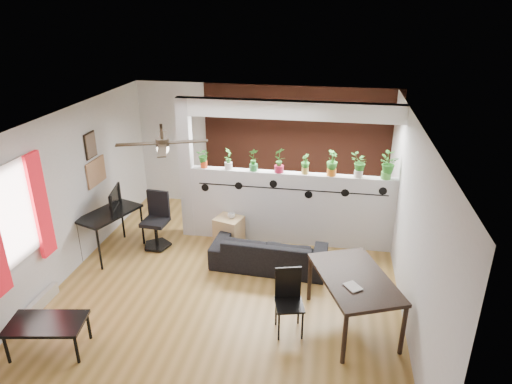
# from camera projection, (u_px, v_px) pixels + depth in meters

# --- Properties ---
(room_shell) EXTENTS (6.30, 7.10, 2.90)m
(room_shell) POSITION_uv_depth(u_px,v_px,m) (227.00, 208.00, 6.70)
(room_shell) COLOR olive
(room_shell) RESTS_ON ground
(partition_wall) EXTENTS (3.60, 0.18, 1.35)m
(partition_wall) POSITION_uv_depth(u_px,v_px,m) (291.00, 208.00, 8.18)
(partition_wall) COLOR #BCBCC1
(partition_wall) RESTS_ON ground
(ceiling_header) EXTENTS (3.60, 0.18, 0.30)m
(ceiling_header) POSITION_uv_depth(u_px,v_px,m) (294.00, 110.00, 7.49)
(ceiling_header) COLOR white
(ceiling_header) RESTS_ON room_shell
(pier_column) EXTENTS (0.22, 0.20, 2.60)m
(pier_column) POSITION_uv_depth(u_px,v_px,m) (187.00, 169.00, 8.24)
(pier_column) COLOR #BCBCC1
(pier_column) RESTS_ON ground
(brick_panel) EXTENTS (3.90, 0.05, 2.60)m
(brick_panel) POSITION_uv_depth(u_px,v_px,m) (299.00, 150.00, 9.27)
(brick_panel) COLOR #AE4D32
(brick_panel) RESTS_ON ground
(vine_decal) EXTENTS (3.31, 0.01, 0.30)m
(vine_decal) POSITION_uv_depth(u_px,v_px,m) (291.00, 189.00, 7.93)
(vine_decal) COLOR black
(vine_decal) RESTS_ON partition_wall
(window_assembly) EXTENTS (0.09, 1.30, 1.55)m
(window_assembly) POSITION_uv_depth(u_px,v_px,m) (15.00, 217.00, 5.94)
(window_assembly) COLOR white
(window_assembly) RESTS_ON room_shell
(baseboard_heater) EXTENTS (0.08, 1.00, 0.18)m
(baseboard_heater) POSITION_uv_depth(u_px,v_px,m) (36.00, 307.00, 6.49)
(baseboard_heater) COLOR beige
(baseboard_heater) RESTS_ON ground
(corkboard) EXTENTS (0.03, 0.60, 0.45)m
(corkboard) POSITION_uv_depth(u_px,v_px,m) (96.00, 172.00, 7.96)
(corkboard) COLOR #976A49
(corkboard) RESTS_ON room_shell
(framed_art) EXTENTS (0.03, 0.34, 0.44)m
(framed_art) POSITION_uv_depth(u_px,v_px,m) (90.00, 145.00, 7.72)
(framed_art) COLOR #8C7259
(framed_art) RESTS_ON room_shell
(ceiling_fan) EXTENTS (1.19, 1.19, 0.43)m
(ceiling_fan) POSITION_uv_depth(u_px,v_px,m) (163.00, 145.00, 6.16)
(ceiling_fan) COLOR black
(ceiling_fan) RESTS_ON room_shell
(potted_plant_0) EXTENTS (0.18, 0.15, 0.36)m
(potted_plant_0) POSITION_uv_depth(u_px,v_px,m) (204.00, 157.00, 8.09)
(potted_plant_0) COLOR red
(potted_plant_0) RESTS_ON partition_wall
(potted_plant_1) EXTENTS (0.16, 0.20, 0.39)m
(potted_plant_1) POSITION_uv_depth(u_px,v_px,m) (228.00, 158.00, 8.01)
(potted_plant_1) COLOR white
(potted_plant_1) RESTS_ON partition_wall
(potted_plant_2) EXTENTS (0.25, 0.22, 0.41)m
(potted_plant_2) POSITION_uv_depth(u_px,v_px,m) (254.00, 159.00, 7.94)
(potted_plant_2) COLOR #318841
(potted_plant_2) RESTS_ON partition_wall
(potted_plant_3) EXTENTS (0.29, 0.30, 0.45)m
(potted_plant_3) POSITION_uv_depth(u_px,v_px,m) (279.00, 159.00, 7.86)
(potted_plant_3) COLOR #AF1C3B
(potted_plant_3) RESTS_ON partition_wall
(potted_plant_4) EXTENTS (0.19, 0.21, 0.36)m
(potted_plant_4) POSITION_uv_depth(u_px,v_px,m) (305.00, 163.00, 7.80)
(potted_plant_4) COLOR gold
(potted_plant_4) RESTS_ON partition_wall
(potted_plant_5) EXTENTS (0.25, 0.28, 0.44)m
(potted_plant_5) POSITION_uv_depth(u_px,v_px,m) (332.00, 162.00, 7.71)
(potted_plant_5) COLOR orange
(potted_plant_5) RESTS_ON partition_wall
(potted_plant_6) EXTENTS (0.27, 0.26, 0.42)m
(potted_plant_6) POSITION_uv_depth(u_px,v_px,m) (359.00, 165.00, 7.65)
(potted_plant_6) COLOR silver
(potted_plant_6) RESTS_ON partition_wall
(potted_plant_7) EXTENTS (0.30, 0.30, 0.46)m
(potted_plant_7) POSITION_uv_depth(u_px,v_px,m) (387.00, 165.00, 7.56)
(potted_plant_7) COLOR #489636
(potted_plant_7) RESTS_ON partition_wall
(sofa) EXTENTS (1.84, 0.79, 0.53)m
(sofa) POSITION_uv_depth(u_px,v_px,m) (269.00, 252.00, 7.55)
(sofa) COLOR black
(sofa) RESTS_ON ground
(cube_shelf) EXTENTS (0.55, 0.51, 0.55)m
(cube_shelf) POSITION_uv_depth(u_px,v_px,m) (229.00, 232.00, 8.19)
(cube_shelf) COLOR tan
(cube_shelf) RESTS_ON ground
(cup) EXTENTS (0.15, 0.15, 0.10)m
(cup) POSITION_uv_depth(u_px,v_px,m) (231.00, 216.00, 8.06)
(cup) COLOR gray
(cup) RESTS_ON cube_shelf
(computer_desk) EXTENTS (0.90, 1.21, 0.78)m
(computer_desk) POSITION_uv_depth(u_px,v_px,m) (109.00, 216.00, 7.79)
(computer_desk) COLOR black
(computer_desk) RESTS_ON ground
(monitor) EXTENTS (0.37, 0.14, 0.20)m
(monitor) POSITION_uv_depth(u_px,v_px,m) (112.00, 203.00, 7.86)
(monitor) COLOR black
(monitor) RESTS_ON computer_desk
(office_chair) EXTENTS (0.52, 0.52, 1.01)m
(office_chair) POSITION_uv_depth(u_px,v_px,m) (157.00, 224.00, 8.12)
(office_chair) COLOR black
(office_chair) RESTS_ON ground
(dining_table) EXTENTS (1.32, 1.62, 0.77)m
(dining_table) POSITION_uv_depth(u_px,v_px,m) (354.00, 282.00, 6.02)
(dining_table) COLOR black
(dining_table) RESTS_ON ground
(book) EXTENTS (0.26, 0.28, 0.02)m
(book) POSITION_uv_depth(u_px,v_px,m) (348.00, 288.00, 5.73)
(book) COLOR gray
(book) RESTS_ON dining_table
(folding_chair) EXTENTS (0.45, 0.45, 0.90)m
(folding_chair) POSITION_uv_depth(u_px,v_px,m) (289.00, 295.00, 6.01)
(folding_chair) COLOR black
(folding_chair) RESTS_ON ground
(coffee_table) EXTENTS (1.01, 0.67, 0.43)m
(coffee_table) POSITION_uv_depth(u_px,v_px,m) (46.00, 325.00, 5.67)
(coffee_table) COLOR black
(coffee_table) RESTS_ON ground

